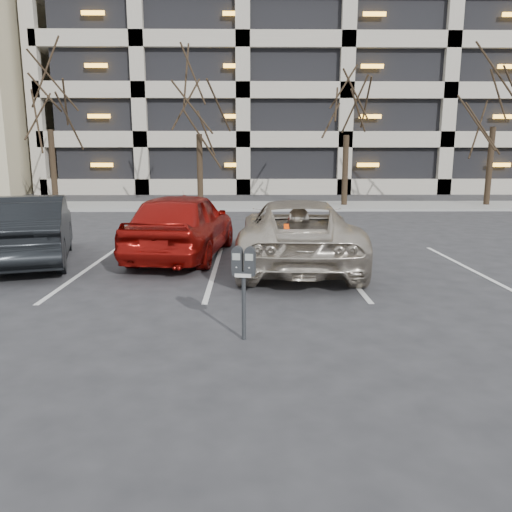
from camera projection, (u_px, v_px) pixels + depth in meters
ground at (287, 299)px, 8.63m from camera, size 140.00×140.00×0.00m
sidewalk at (262, 206)px, 24.31m from camera, size 80.00×4.00×0.12m
stall_lines at (215, 270)px, 10.86m from camera, size 16.90×5.20×0.00m
parking_garage at (405, 70)px, 40.16m from camera, size 52.00×20.00×19.00m
tree_a at (46, 80)px, 23.02m from camera, size 3.59×3.59×8.17m
tree_b at (198, 88)px, 23.18m from camera, size 3.40×3.40×7.72m
tree_c at (348, 90)px, 23.30m from camera, size 3.35×3.35×7.61m
tree_d at (498, 76)px, 23.27m from camera, size 3.73×3.73×8.49m
parking_meter at (244, 270)px, 6.56m from camera, size 0.34×0.18×1.25m
suv_silver at (297, 233)px, 11.17m from camera, size 2.74×5.51×1.51m
car_red at (183, 224)px, 12.10m from camera, size 2.52×4.98×1.63m
car_dark at (29, 229)px, 11.50m from camera, size 2.99×5.02×1.56m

